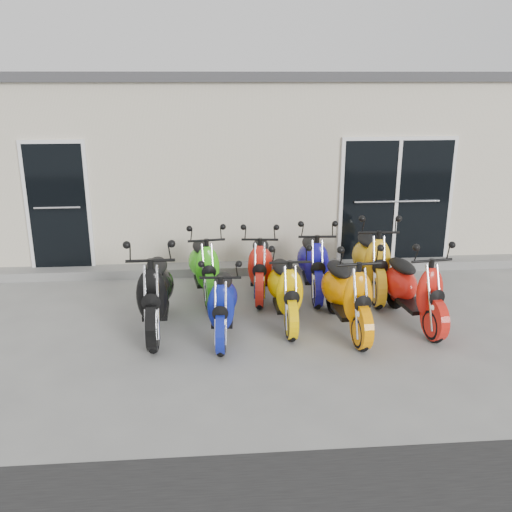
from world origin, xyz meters
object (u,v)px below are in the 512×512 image
at_px(scooter_back_blue, 313,254).
at_px(scooter_back_yellow, 372,252).
at_px(scooter_front_orange_a, 285,280).
at_px(scooter_back_green, 204,258).
at_px(scooter_front_black, 155,281).
at_px(scooter_back_red, 260,257).
at_px(scooter_front_blue, 222,294).
at_px(scooter_front_red, 415,279).
at_px(scooter_front_orange_b, 347,284).

xyz_separation_m(scooter_back_blue, scooter_back_yellow, (0.91, -0.05, 0.04)).
xyz_separation_m(scooter_front_orange_a, scooter_back_green, (-1.12, 1.08, 0.01)).
bearing_deg(scooter_front_black, scooter_back_red, 37.49).
relative_size(scooter_back_blue, scooter_back_yellow, 0.94).
xyz_separation_m(scooter_front_blue, scooter_back_green, (-0.24, 1.45, 0.04)).
height_order(scooter_back_blue, scooter_back_yellow, scooter_back_yellow).
distance_m(scooter_front_orange_a, scooter_front_red, 1.77).
bearing_deg(scooter_front_black, scooter_back_yellow, 18.07).
bearing_deg(scooter_back_green, scooter_back_blue, -7.95).
distance_m(scooter_front_red, scooter_back_yellow, 1.21).
xyz_separation_m(scooter_front_orange_a, scooter_front_orange_b, (0.79, -0.31, 0.04)).
bearing_deg(scooter_front_black, scooter_front_orange_a, 2.63).
xyz_separation_m(scooter_front_black, scooter_front_orange_b, (2.55, -0.21, -0.03)).
xyz_separation_m(scooter_front_red, scooter_back_red, (-2.00, 1.26, -0.02)).
bearing_deg(scooter_front_orange_a, scooter_back_blue, 60.70).
height_order(scooter_front_orange_b, scooter_back_blue, scooter_front_orange_b).
xyz_separation_m(scooter_front_orange_b, scooter_back_yellow, (0.70, 1.32, 0.02)).
relative_size(scooter_front_blue, scooter_back_green, 0.94).
xyz_separation_m(scooter_front_black, scooter_back_red, (1.51, 1.19, -0.08)).
bearing_deg(scooter_back_green, scooter_front_black, -125.68).
bearing_deg(scooter_front_black, scooter_back_blue, 25.67).
xyz_separation_m(scooter_front_orange_b, scooter_front_red, (0.97, 0.14, -0.02)).
distance_m(scooter_front_orange_b, scooter_front_red, 0.98).
distance_m(scooter_front_black, scooter_back_yellow, 3.43).
distance_m(scooter_front_black, scooter_front_red, 3.52).
relative_size(scooter_front_black, scooter_front_red, 1.08).
distance_m(scooter_front_black, scooter_front_orange_b, 2.56).
bearing_deg(scooter_front_blue, scooter_back_red, 70.68).
bearing_deg(scooter_front_black, scooter_back_green, 60.76).
bearing_deg(scooter_back_blue, scooter_back_green, -177.30).
bearing_deg(scooter_back_red, scooter_back_yellow, 3.31).
distance_m(scooter_front_black, scooter_back_green, 1.35).
relative_size(scooter_front_red, scooter_back_green, 1.03).
distance_m(scooter_front_blue, scooter_front_red, 2.64).
relative_size(scooter_front_black, scooter_front_blue, 1.19).
height_order(scooter_front_red, scooter_back_yellow, scooter_back_yellow).
bearing_deg(scooter_front_orange_a, scooter_front_black, -177.20).
relative_size(scooter_back_red, scooter_back_yellow, 0.91).
distance_m(scooter_front_blue, scooter_back_blue, 2.04).
bearing_deg(scooter_back_yellow, scooter_front_orange_a, -141.09).
distance_m(scooter_front_blue, scooter_front_orange_a, 0.95).
bearing_deg(scooter_back_blue, scooter_back_red, -178.69).
height_order(scooter_front_orange_a, scooter_back_yellow, scooter_back_yellow).
bearing_deg(scooter_back_yellow, scooter_front_red, -72.31).
distance_m(scooter_front_orange_a, scooter_back_yellow, 1.80).
distance_m(scooter_front_orange_b, scooter_back_yellow, 1.49).
height_order(scooter_back_green, scooter_back_blue, scooter_back_blue).
relative_size(scooter_front_blue, scooter_front_orange_b, 0.89).
relative_size(scooter_front_black, scooter_back_green, 1.11).
xyz_separation_m(scooter_front_orange_b, scooter_back_red, (-1.03, 1.40, -0.04)).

